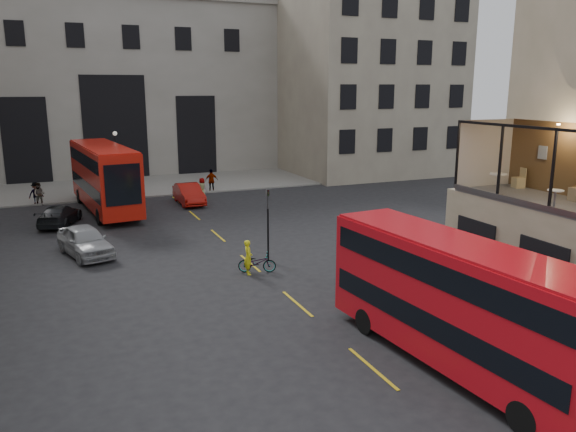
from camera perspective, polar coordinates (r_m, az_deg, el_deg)
name	(u,v)px	position (r m, az deg, el deg)	size (l,w,h in m)	color
ground	(424,357)	(19.97, 13.61, -13.76)	(140.00, 140.00, 0.00)	black
host_frontage	(572,269)	(23.42, 26.88, -4.87)	(3.00, 11.00, 4.50)	#BCAB8D
gateway	(107,82)	(62.44, -17.92, 12.84)	(35.00, 10.60, 18.00)	#9D9992
building_right	(357,72)	(62.38, 7.05, 14.28)	(16.60, 18.60, 20.00)	#A49C84
pavement_far	(114,187)	(53.13, -17.28, 2.85)	(40.00, 12.00, 0.12)	slate
traffic_light_near	(268,216)	(28.72, -2.05, 0.01)	(0.16, 0.20, 3.80)	black
street_lamp_b	(117,167)	(48.85, -16.96, 4.80)	(0.36, 0.36, 5.33)	black
bus_near	(457,298)	(18.73, 16.78, -7.98)	(3.27, 10.60, 4.16)	red
bus_far	(104,174)	(42.78, -18.19, 4.03)	(3.94, 12.24, 4.80)	red
car_a	(85,241)	(32.00, -19.93, -2.39)	(1.92, 4.77, 1.62)	#95979C
car_b	(189,194)	(44.15, -10.03, 2.22)	(1.65, 4.74, 1.56)	#9F1009
car_c	(59,215)	(39.69, -22.20, 0.08)	(1.86, 4.58, 1.33)	black
bicycle	(257,263)	(27.55, -3.17, -4.75)	(0.64, 1.85, 0.97)	gray
cyclist	(248,257)	(27.19, -4.07, -4.20)	(0.62, 0.41, 1.70)	#F7F41A
pedestrian_a	(39,194)	(46.88, -23.94, 2.04)	(0.86, 0.67, 1.76)	gray
pedestrian_b	(36,194)	(47.12, -24.23, 2.07)	(1.15, 0.66, 1.78)	gray
pedestrian_c	(212,181)	(48.93, -7.78, 3.58)	(1.15, 0.48, 1.96)	gray
pedestrian_d	(202,188)	(46.50, -8.72, 2.85)	(0.79, 0.52, 1.62)	gray
cafe_table_mid	(555,196)	(22.10, 25.50, 1.81)	(0.56, 0.56, 0.70)	white
cafe_table_far	(498,180)	(24.40, 20.54, 3.41)	(0.67, 0.67, 0.84)	beige
cafe_chair_d	(519,182)	(26.26, 22.38, 3.23)	(0.50, 0.50, 0.87)	tan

